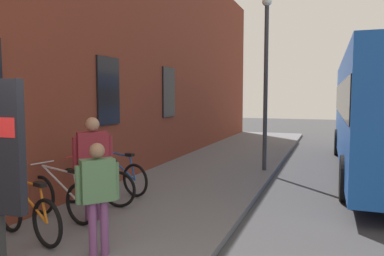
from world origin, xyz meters
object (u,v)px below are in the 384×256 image
Objects in this scene: bicycle_by_door at (95,186)px; street_lamp at (266,68)px; pedestrian_by_facade at (98,188)px; bicycle_nearest_sign at (28,214)px; bicycle_beside_lamp at (118,176)px; bicycle_mid_rack at (61,198)px; pedestrian_crossing_street at (93,158)px.

street_lamp is at bearing -28.45° from bicycle_by_door.
bicycle_nearest_sign is at bearing 85.35° from pedestrian_by_facade.
bicycle_mid_rack is at bearing -179.86° from bicycle_beside_lamp.
bicycle_beside_lamp is 0.96× the size of pedestrian_crossing_street.
bicycle_mid_rack is 0.35× the size of street_lamp.
pedestrian_crossing_street reaches higher than bicycle_mid_rack.
bicycle_mid_rack is 0.92m from pedestrian_crossing_street.
street_lamp is at bearing -20.62° from pedestrian_crossing_street.
pedestrian_crossing_street is at bearing -145.90° from bicycle_by_door.
bicycle_nearest_sign is 0.99× the size of bicycle_mid_rack.
bicycle_by_door is 1.15× the size of pedestrian_by_facade.
bicycle_by_door is 2.49m from pedestrian_by_facade.
pedestrian_crossing_street reaches higher than pedestrian_by_facade.
street_lamp is (6.67, -1.12, 2.01)m from pedestrian_by_facade.
bicycle_mid_rack is 1.89m from pedestrian_by_facade.
pedestrian_crossing_street is 0.36× the size of street_lamp.
bicycle_nearest_sign is 2.81m from bicycle_beside_lamp.
pedestrian_by_facade is (-1.03, -1.49, 0.55)m from bicycle_mid_rack.
bicycle_mid_rack and bicycle_by_door have the same top height.
bicycle_mid_rack is 1.89m from bicycle_beside_lamp.
bicycle_by_door is 0.36× the size of street_lamp.
bicycle_nearest_sign is 0.35× the size of street_lamp.
street_lamp reaches higher than bicycle_nearest_sign.
pedestrian_by_facade reaches higher than bicycle_by_door.
street_lamp is at bearing -20.49° from bicycle_nearest_sign.
street_lamp reaches higher than bicycle_beside_lamp.
bicycle_nearest_sign and bicycle_mid_rack have the same top height.
bicycle_by_door and bicycle_beside_lamp have the same top height.
street_lamp is (4.71, -2.55, 2.57)m from bicycle_by_door.
bicycle_nearest_sign is 0.97× the size of bicycle_by_door.
bicycle_by_door is 1.03× the size of bicycle_beside_lamp.
bicycle_beside_lamp is (0.96, 0.06, 0.00)m from bicycle_by_door.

